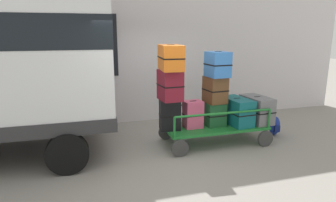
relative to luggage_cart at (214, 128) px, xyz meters
name	(u,v)px	position (x,y,z in m)	size (l,w,h in m)	color
ground_plane	(164,152)	(-1.18, -0.19, -0.32)	(40.00, 40.00, 0.00)	gray
building_wall	(138,25)	(-1.18, 2.16, 2.18)	(12.00, 0.38, 5.00)	silver
luggage_cart	(214,128)	(0.00, 0.00, 0.00)	(2.21, 1.03, 0.39)	#1E722D
cart_railing	(215,110)	(0.00, 0.00, 0.40)	(2.10, 0.89, 0.41)	#1E722D
suitcase_left_bottom	(170,115)	(-0.99, 0.01, 0.37)	(0.44, 0.34, 0.62)	black
suitcase_left_middle	(170,85)	(-0.99, 0.00, 0.98)	(0.44, 0.54, 0.60)	maroon
suitcase_left_top	(171,58)	(-0.99, -0.04, 1.53)	(0.46, 0.76, 0.48)	orange
suitcase_midleft_bottom	(193,114)	(-0.49, 0.01, 0.35)	(0.40, 0.32, 0.57)	#CC4C72
suitcase_center_bottom	(215,114)	(0.00, -0.01, 0.31)	(0.41, 0.34, 0.49)	#194C28
suitcase_center_middle	(215,90)	(0.00, 0.04, 0.83)	(0.43, 0.49, 0.55)	brown
suitcase_center_top	(218,64)	(0.00, -0.04, 1.36)	(0.44, 0.49, 0.51)	#3372C6
suitcase_midright_bottom	(236,111)	(0.49, -0.01, 0.35)	(0.50, 0.84, 0.57)	#0F5960
suitcase_right_bottom	(256,109)	(0.99, 0.00, 0.35)	(0.50, 0.81, 0.57)	slate
backpack	(275,126)	(1.54, 0.06, -0.10)	(0.27, 0.22, 0.44)	navy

